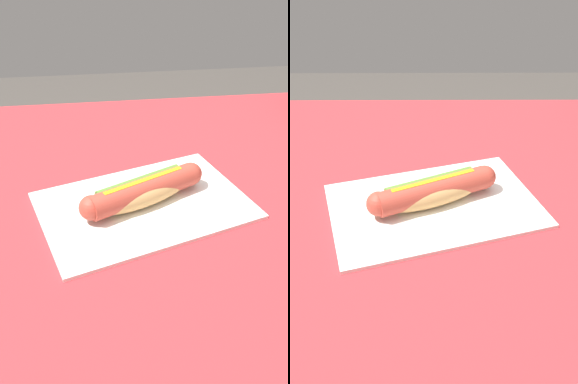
{
  "view_description": "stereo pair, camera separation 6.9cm",
  "coord_description": "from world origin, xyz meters",
  "views": [
    {
      "loc": [
        -0.05,
        -0.53,
        1.19
      ],
      "look_at": [
        0.02,
        0.04,
        0.8
      ],
      "focal_mm": 39.75,
      "sensor_mm": 36.0,
      "label": 1
    },
    {
      "loc": [
        0.02,
        -0.53,
        1.19
      ],
      "look_at": [
        0.02,
        0.04,
        0.8
      ],
      "focal_mm": 39.75,
      "sensor_mm": 36.0,
      "label": 2
    }
  ],
  "objects": [
    {
      "name": "dining_table",
      "position": [
        0.0,
        0.0,
        0.65
      ],
      "size": [
        1.22,
        1.0,
        0.77
      ],
      "color": "brown",
      "rests_on": "ground"
    },
    {
      "name": "paper_wrapper",
      "position": [
        0.02,
        0.04,
        0.78
      ],
      "size": [
        0.39,
        0.31,
        0.01
      ],
      "primitive_type": "cube",
      "rotation": [
        0.0,
        0.0,
        0.3
      ],
      "color": "white",
      "rests_on": "dining_table"
    },
    {
      "name": "hot_dog",
      "position": [
        0.02,
        0.04,
        0.8
      ],
      "size": [
        0.21,
        0.12,
        0.05
      ],
      "color": "tan",
      "rests_on": "paper_wrapper"
    }
  ]
}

